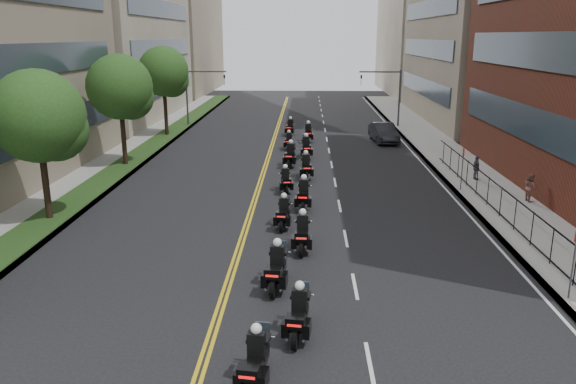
% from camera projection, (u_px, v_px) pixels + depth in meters
% --- Properties ---
extents(ground, '(160.00, 160.00, 0.00)m').
position_uv_depth(ground, '(255.00, 361.00, 15.71)').
color(ground, black).
rests_on(ground, ground).
extents(sidewalk_right, '(4.00, 90.00, 0.15)m').
position_uv_depth(sidewalk_right, '(457.00, 164.00, 39.38)').
color(sidewalk_right, gray).
rests_on(sidewalk_right, ground).
extents(sidewalk_left, '(4.00, 90.00, 0.15)m').
position_uv_depth(sidewalk_left, '(119.00, 162.00, 40.13)').
color(sidewalk_left, gray).
rests_on(sidewalk_left, ground).
extents(grass_strip, '(2.00, 90.00, 0.04)m').
position_uv_depth(grass_strip, '(130.00, 161.00, 40.08)').
color(grass_strip, '#1E3D16').
rests_on(grass_strip, sidewalk_left).
extents(building_right_far, '(15.00, 28.00, 26.00)m').
position_uv_depth(building_right_far, '(437.00, 7.00, 86.62)').
color(building_right_far, gray).
rests_on(building_right_far, ground).
extents(building_left_far, '(16.00, 28.00, 26.00)m').
position_uv_depth(building_left_far, '(158.00, 8.00, 87.98)').
color(building_left_far, '#7C6E5B').
rests_on(building_left_far, ground).
extents(iron_fence, '(0.05, 28.00, 1.50)m').
position_uv_depth(iron_fence, '(508.00, 208.00, 26.68)').
color(iron_fence, black).
rests_on(iron_fence, sidewalk_right).
extents(street_trees, '(4.40, 38.40, 7.98)m').
position_uv_depth(street_trees, '(93.00, 101.00, 32.58)').
color(street_trees, '#311F15').
rests_on(street_trees, ground).
extents(traffic_signal_right, '(4.09, 0.20, 5.60)m').
position_uv_depth(traffic_signal_right, '(390.00, 90.00, 54.85)').
color(traffic_signal_right, '#3F3F44').
rests_on(traffic_signal_right, ground).
extents(traffic_signal_left, '(4.09, 0.20, 5.60)m').
position_uv_depth(traffic_signal_left, '(196.00, 89.00, 55.44)').
color(traffic_signal_left, '#3F3F44').
rests_on(traffic_signal_left, ground).
extents(motorcycle_0, '(0.71, 2.32, 1.72)m').
position_uv_depth(motorcycle_0, '(256.00, 362.00, 14.46)').
color(motorcycle_0, black).
rests_on(motorcycle_0, ground).
extents(motorcycle_1, '(0.70, 2.36, 1.75)m').
position_uv_depth(motorcycle_1, '(299.00, 315.00, 16.87)').
color(motorcycle_1, black).
rests_on(motorcycle_1, ground).
extents(motorcycle_2, '(0.72, 2.53, 1.86)m').
position_uv_depth(motorcycle_2, '(277.00, 269.00, 20.07)').
color(motorcycle_2, black).
rests_on(motorcycle_2, ground).
extents(motorcycle_3, '(0.58, 2.46, 1.81)m').
position_uv_depth(motorcycle_3, '(302.00, 234.00, 23.65)').
color(motorcycle_3, black).
rests_on(motorcycle_3, ground).
extents(motorcycle_4, '(0.62, 2.27, 1.67)m').
position_uv_depth(motorcycle_4, '(284.00, 214.00, 26.51)').
color(motorcycle_4, black).
rests_on(motorcycle_4, ground).
extents(motorcycle_5, '(0.59, 2.51, 1.85)m').
position_uv_depth(motorcycle_5, '(304.00, 196.00, 29.30)').
color(motorcycle_5, black).
rests_on(motorcycle_5, ground).
extents(motorcycle_6, '(0.67, 2.22, 1.64)m').
position_uv_depth(motorcycle_6, '(285.00, 181.00, 32.51)').
color(motorcycle_6, black).
rests_on(motorcycle_6, ground).
extents(motorcycle_7, '(0.63, 2.47, 1.82)m').
position_uv_depth(motorcycle_7, '(306.00, 168.00, 35.58)').
color(motorcycle_7, black).
rests_on(motorcycle_7, ground).
extents(motorcycle_8, '(0.70, 2.54, 1.88)m').
position_uv_depth(motorcycle_8, '(290.00, 156.00, 38.87)').
color(motorcycle_8, black).
rests_on(motorcycle_8, ground).
extents(motorcycle_9, '(0.66, 2.52, 1.86)m').
position_uv_depth(motorcycle_9, '(306.00, 148.00, 41.60)').
color(motorcycle_9, black).
rests_on(motorcycle_9, ground).
extents(motorcycle_10, '(0.52, 2.13, 1.57)m').
position_uv_depth(motorcycle_10, '(289.00, 142.00, 44.79)').
color(motorcycle_10, black).
rests_on(motorcycle_10, ground).
extents(motorcycle_11, '(0.56, 2.46, 1.82)m').
position_uv_depth(motorcycle_11, '(308.00, 134.00, 47.89)').
color(motorcycle_11, black).
rests_on(motorcycle_11, ground).
extents(motorcycle_12, '(0.68, 2.32, 1.72)m').
position_uv_depth(motorcycle_12, '(290.00, 128.00, 51.08)').
color(motorcycle_12, black).
rests_on(motorcycle_12, ground).
extents(parked_sedan, '(2.23, 5.06, 1.62)m').
position_uv_depth(parked_sedan, '(384.00, 133.00, 47.86)').
color(parked_sedan, black).
rests_on(parked_sedan, ground).
extents(pedestrian_b, '(0.70, 0.83, 1.53)m').
position_uv_depth(pedestrian_b, '(530.00, 187.00, 30.23)').
color(pedestrian_b, '#87534A').
rests_on(pedestrian_b, sidewalk_right).
extents(pedestrian_c, '(0.44, 0.91, 1.50)m').
position_uv_depth(pedestrian_c, '(476.00, 168.00, 34.73)').
color(pedestrian_c, '#45444C').
rests_on(pedestrian_c, sidewalk_right).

